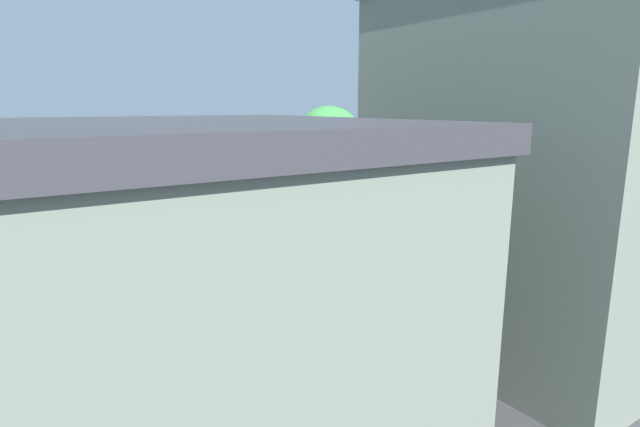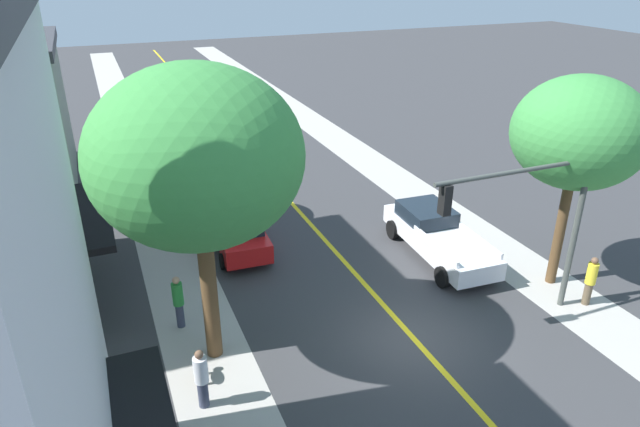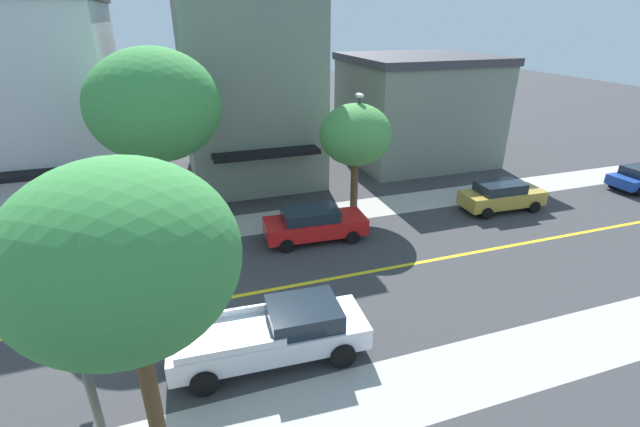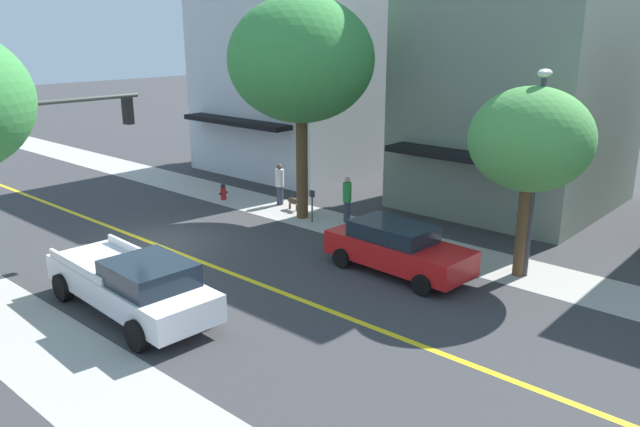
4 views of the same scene
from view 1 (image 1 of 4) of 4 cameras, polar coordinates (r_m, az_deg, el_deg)
ground_plane at (r=32.72m, az=8.93°, el=-1.67°), size 140.00×140.00×0.00m
sidewalk_left at (r=28.62m, az=17.39°, el=-4.06°), size 2.57×126.00×0.01m
sidewalk_right at (r=37.41m, az=2.48°, el=0.20°), size 2.57×126.00×0.01m
road_centerline_stripe at (r=32.72m, az=8.93°, el=-1.66°), size 0.20×126.00×0.00m
corner_shop_building at (r=17.49m, az=23.43°, el=4.74°), size 10.15×8.09×11.45m
tan_rowhouse at (r=10.50m, az=-17.77°, el=-10.69°), size 8.87×9.80×7.37m
street_tree_left_near at (r=20.63m, az=-2.27°, el=2.63°), size 3.67×3.67×5.88m
street_tree_right_corner at (r=26.49m, az=15.55°, el=8.66°), size 5.68×5.68×8.74m
street_tree_left_far at (r=36.27m, az=0.95°, el=8.91°), size 4.45×4.45×7.61m
fire_hydrant at (r=31.14m, az=19.92°, el=-2.25°), size 0.44×0.24×0.75m
parking_meter at (r=26.91m, az=13.38°, el=-2.91°), size 0.12×0.18×1.32m
traffic_light_mast at (r=35.07m, az=5.24°, el=5.83°), size 5.73×0.32×5.64m
street_lamp at (r=20.52m, az=-2.57°, el=1.58°), size 0.70×0.36×6.37m
red_sedan_left_curb at (r=24.92m, az=0.84°, el=-3.87°), size 2.22×4.87×1.59m
gold_sedan_left_curb at (r=20.94m, az=-24.42°, el=-8.10°), size 2.07×4.62×1.60m
white_pickup_truck at (r=32.67m, az=-1.19°, el=0.04°), size 2.49×6.14×1.73m
pedestrian_green_shirt at (r=25.53m, az=13.48°, el=-3.44°), size 0.35×0.35×1.87m
pedestrian_yellow_shirt at (r=37.81m, az=2.90°, el=1.82°), size 0.36×0.36×1.83m
pedestrian_white_shirt at (r=28.39m, az=18.84°, el=-2.28°), size 0.38×0.38×1.83m
small_dog at (r=27.83m, az=17.07°, el=-3.67°), size 0.31×0.78×0.59m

